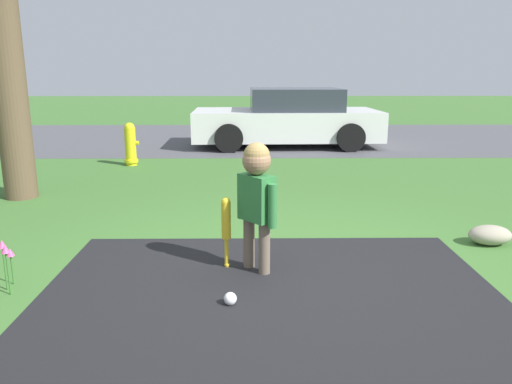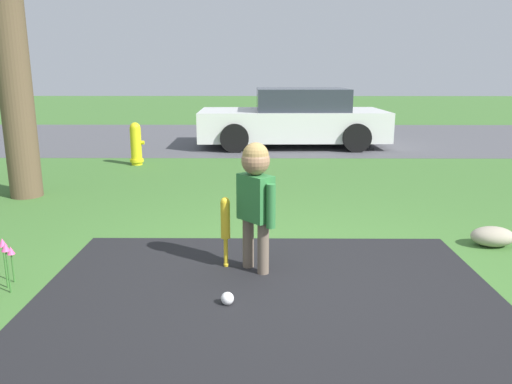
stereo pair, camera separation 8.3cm
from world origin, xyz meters
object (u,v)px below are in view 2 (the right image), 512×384
baseball_bat (225,222)px  sports_ball (227,298)px  fire_hydrant (136,144)px  child (256,189)px  parked_car (294,119)px

baseball_bat → sports_ball: (0.06, -0.69, -0.34)m
sports_ball → fire_hydrant: 5.70m
child → baseball_bat: (-0.25, 0.07, -0.30)m
baseball_bat → fire_hydrant: fire_hydrant is taller
fire_hydrant → parked_car: parked_car is taller
child → baseball_bat: bearing=-147.5°
sports_ball → child: bearing=72.9°
baseball_bat → parked_car: 7.09m
fire_hydrant → child: bearing=-65.9°
parked_car → baseball_bat: bearing=80.3°
child → sports_ball: 0.91m
baseball_bat → child: bearing=-15.8°
child → sports_ball: bearing=-58.8°
parked_car → sports_ball: bearing=81.4°
baseball_bat → parked_car: (1.02, 7.01, 0.20)m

